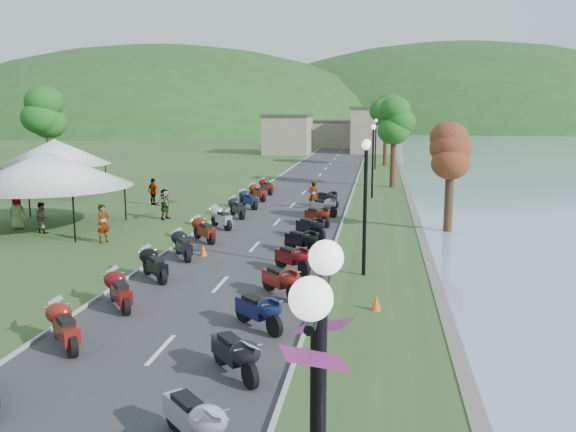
# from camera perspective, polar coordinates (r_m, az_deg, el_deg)

# --- Properties ---
(road) EXTENTS (7.00, 120.00, 0.02)m
(road) POSITION_cam_1_polar(r_m,az_deg,el_deg) (45.04, 1.51, 2.21)
(road) COLOR #343437
(road) RESTS_ON ground
(hills_backdrop) EXTENTS (360.00, 120.00, 76.00)m
(hills_backdrop) POSITION_cam_1_polar(r_m,az_deg,el_deg) (204.44, 7.14, 8.32)
(hills_backdrop) COLOR #285621
(hills_backdrop) RESTS_ON ground
(far_building) EXTENTS (18.00, 16.00, 5.00)m
(far_building) POSITION_cam_1_polar(r_m,az_deg,el_deg) (89.67, 3.84, 7.74)
(far_building) COLOR gray
(far_building) RESTS_ON ground
(moto_row_left) EXTENTS (2.60, 44.30, 1.10)m
(moto_row_left) POSITION_cam_1_polar(r_m,az_deg,el_deg) (24.23, -11.03, -3.59)
(moto_row_left) COLOR #331411
(moto_row_left) RESTS_ON ground
(moto_row_right) EXTENTS (2.60, 33.39, 1.10)m
(moto_row_right) POSITION_cam_1_polar(r_m,az_deg,el_deg) (23.31, 0.40, -3.94)
(moto_row_right) COLOR #331411
(moto_row_right) RESTS_ON ground
(vendor_tent_main) EXTENTS (5.79, 5.79, 4.00)m
(vendor_tent_main) POSITION_cam_1_polar(r_m,az_deg,el_deg) (33.76, -21.54, 2.25)
(vendor_tent_main) COLOR white
(vendor_tent_main) RESTS_ON ground
(vendor_tent_side) EXTENTS (5.09, 5.09, 4.00)m
(vendor_tent_side) POSITION_cam_1_polar(r_m,az_deg,el_deg) (46.67, -20.88, 4.29)
(vendor_tent_side) COLOR white
(vendor_tent_side) RESTS_ON ground
(tree_lakeside) EXTENTS (2.25, 2.25, 6.26)m
(tree_lakeside) POSITION_cam_1_polar(r_m,az_deg,el_deg) (31.62, 14.94, 4.19)
(tree_lakeside) COLOR #216A1E
(tree_lakeside) RESTS_ON ground
(pedestrian_a) EXTENTS (0.74, 0.81, 1.80)m
(pedestrian_a) POSITION_cam_1_polar(r_m,az_deg,el_deg) (29.69, -16.82, -2.40)
(pedestrian_a) COLOR slate
(pedestrian_a) RESTS_ON ground
(pedestrian_b) EXTENTS (0.85, 0.63, 1.57)m
(pedestrian_b) POSITION_cam_1_polar(r_m,az_deg,el_deg) (32.98, -21.97, -1.48)
(pedestrian_b) COLOR slate
(pedestrian_b) RESTS_ON ground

